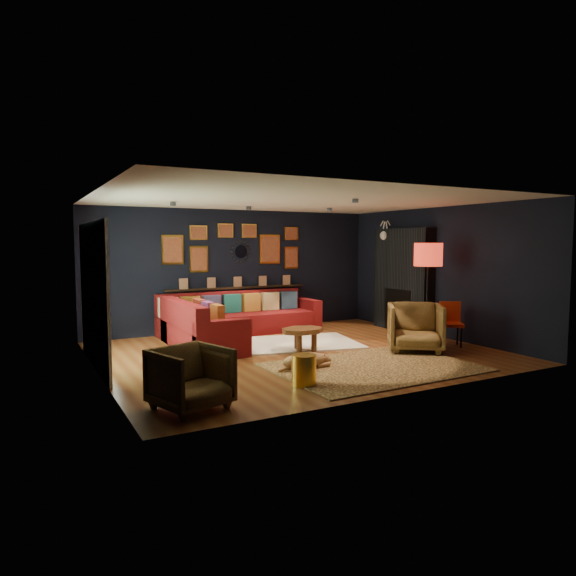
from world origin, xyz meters
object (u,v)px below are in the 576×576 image
armchair_right (415,325)px  gold_stool (304,370)px  orange_chair (451,320)px  armchair_left (191,375)px  dog (304,358)px  coffee_table (303,333)px  pouf (212,341)px  sectional (226,322)px  floor_lamp (428,258)px

armchair_right → gold_stool: armchair_right is taller
gold_stool → orange_chair: orange_chair is taller
armchair_left → dog: armchair_left is taller
coffee_table → pouf: bearing=152.7°
armchair_left → gold_stool: (1.62, 0.24, -0.19)m
armchair_left → sectional: bearing=45.6°
pouf → sectional: bearing=58.0°
sectional → floor_lamp: 4.06m
coffee_table → orange_chair: bearing=-16.1°
pouf → armchair_right: (3.16, -1.57, 0.26)m
armchair_left → orange_chair: bearing=-4.4°
gold_stool → orange_chair: (3.72, 1.03, 0.27)m
pouf → armchair_left: bearing=-114.4°
armchair_left → dog: size_ratio=0.78×
orange_chair → floor_lamp: size_ratio=0.43×
armchair_left → floor_lamp: floor_lamp is taller
sectional → gold_stool: (-0.32, -3.62, -0.12)m
armchair_left → armchair_right: size_ratio=0.85×
pouf → orange_chair: size_ratio=0.66×
sectional → armchair_right: armchair_right is taller
pouf → gold_stool: 2.55m
armchair_right → gold_stool: bearing=-125.6°
dog → orange_chair: bearing=2.0°
orange_chair → pouf: bearing=-166.6°
sectional → coffee_table: 1.95m
coffee_table → floor_lamp: bearing=-10.7°
sectional → coffee_table: sectional is taller
armchair_left → orange_chair: orange_chair is taller
orange_chair → armchair_right: bearing=-141.8°
pouf → orange_chair: 4.36m
pouf → gold_stool: bearing=-81.7°
sectional → orange_chair: sectional is taller
armchair_left → floor_lamp: 5.43m
sectional → armchair_right: 3.64m
floor_lamp → orange_chair: bearing=-48.2°
gold_stool → floor_lamp: size_ratio=0.22×
gold_stool → floor_lamp: (3.43, 1.35, 1.40)m
sectional → dog: bearing=-87.4°
orange_chair → dog: orange_chair is taller
sectional → pouf: (-0.69, -1.10, -0.12)m
pouf → orange_chair: orange_chair is taller
sectional → coffee_table: bearing=-68.8°
sectional → floor_lamp: bearing=-36.1°
sectional → dog: sectional is taller
armchair_right → coffee_table: bearing=-170.2°
armchair_right → dog: size_ratio=0.92×
sectional → coffee_table: size_ratio=4.17×
pouf → armchair_right: bearing=-26.4°
pouf → dog: pouf is taller
gold_stool → orange_chair: size_ratio=0.51×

